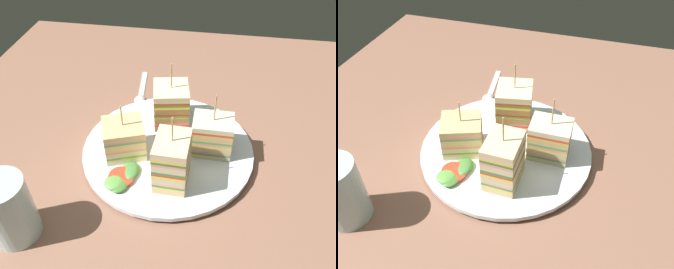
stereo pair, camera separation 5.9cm
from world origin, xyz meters
TOP-DOWN VIEW (x-y plane):
  - ground_plane at (0.00, 0.00)cm, footprint 99.70×95.62cm
  - plate at (0.00, 0.00)cm, footprint 29.90×29.90cm
  - sandwich_wedge_0 at (-2.25, 7.09)cm, footprint 8.13×8.47cm
  - sandwich_wedge_1 at (-7.22, -1.81)cm, footprint 6.88×5.27cm
  - sandwich_wedge_2 at (0.68, -7.41)cm, footprint 5.31×6.78cm
  - sandwich_wedge_3 at (7.41, 0.64)cm, footprint 7.82×7.48cm
  - salad_garnish at (-8.57, 6.07)cm, footprint 7.57×5.94cm
  - spoon at (16.23, 8.66)cm, footprint 13.65×3.32cm
  - drinking_glass at (-19.34, 18.68)cm, footprint 6.70×6.70cm

SIDE VIEW (x-z plane):
  - ground_plane at x=0.00cm, z-range -1.80..0.00cm
  - spoon at x=16.23cm, z-range -0.11..0.89cm
  - plate at x=0.00cm, z-range 0.16..1.68cm
  - salad_garnish at x=-8.57cm, z-range 1.35..2.79cm
  - drinking_glass at x=-19.34cm, z-range -0.79..9.62cm
  - sandwich_wedge_0 at x=-2.25cm, z-range -0.40..9.50cm
  - sandwich_wedge_2 at x=0.68cm, z-range -0.93..10.62cm
  - sandwich_wedge_3 at x=7.41cm, z-range -0.88..11.48cm
  - sandwich_wedge_1 at x=-7.22cm, z-range -0.62..12.14cm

